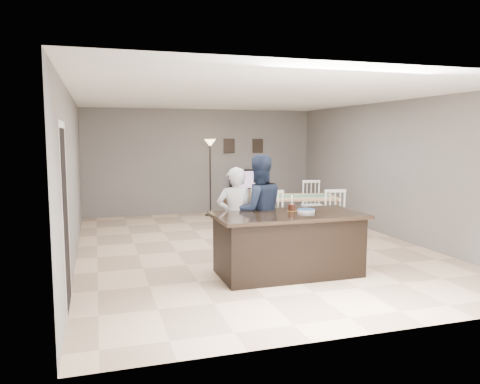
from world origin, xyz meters
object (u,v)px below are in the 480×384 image
object	(u,v)px
tv_console	(248,201)
plate_stack	(306,210)
television	(247,179)
birthday_cake	(292,207)
floor_lamp	(210,157)
dining_table	(294,203)
woman	(235,218)
kitchen_island	(288,244)
man	(258,211)

from	to	relation	value
tv_console	plate_stack	distance (m)	5.62
television	birthday_cake	bearing A→B (deg)	78.98
floor_lamp	dining_table	bearing A→B (deg)	-69.06
woman	kitchen_island	bearing A→B (deg)	150.03
plate_stack	dining_table	xyz separation A→B (m)	(0.89, 2.47, -0.26)
tv_console	birthday_cake	xyz separation A→B (m)	(-1.06, -5.37, 0.65)
plate_stack	birthday_cake	bearing A→B (deg)	141.12
birthday_cake	dining_table	size ratio (longest dim) A/B	0.10
woman	man	bearing A→B (deg)	-169.14
tv_console	floor_lamp	bearing A→B (deg)	-167.80
television	man	distance (m)	5.30
woman	floor_lamp	world-z (taller)	floor_lamp
kitchen_island	birthday_cake	xyz separation A→B (m)	(0.14, 0.20, 0.50)
dining_table	man	bearing A→B (deg)	-114.37
kitchen_island	plate_stack	world-z (taller)	plate_stack
woman	plate_stack	xyz separation A→B (m)	(0.95, -0.49, 0.15)
television	dining_table	distance (m)	3.12
kitchen_island	plate_stack	xyz separation A→B (m)	(0.31, 0.06, 0.47)
woman	floor_lamp	bearing A→B (deg)	-88.17
television	birthday_cake	size ratio (longest dim) A/B	4.03
kitchen_island	tv_console	distance (m)	5.70
kitchen_island	man	xyz separation A→B (m)	(-0.26, 0.55, 0.41)
kitchen_island	woman	xyz separation A→B (m)	(-0.64, 0.55, 0.32)
dining_table	floor_lamp	xyz separation A→B (m)	(-1.07, 2.81, 0.84)
television	man	xyz separation A→B (m)	(-1.46, -5.09, 0.00)
floor_lamp	television	bearing A→B (deg)	15.72
man	woman	bearing A→B (deg)	1.33
kitchen_island	floor_lamp	xyz separation A→B (m)	(0.13, 5.34, 1.05)
tv_console	man	bearing A→B (deg)	-106.25
woman	plate_stack	size ratio (longest dim) A/B	5.79
birthday_cake	plate_stack	bearing A→B (deg)	-38.88
kitchen_island	tv_console	world-z (taller)	kitchen_island
man	birthday_cake	bearing A→B (deg)	139.97
tv_console	man	distance (m)	5.26
man	plate_stack	bearing A→B (deg)	140.69
plate_stack	man	bearing A→B (deg)	139.36
man	birthday_cake	distance (m)	0.54
man	plate_stack	world-z (taller)	man
tv_console	television	bearing A→B (deg)	90.00
man	plate_stack	xyz separation A→B (m)	(0.57, -0.49, 0.06)
woman	man	distance (m)	0.38
plate_stack	television	bearing A→B (deg)	80.93
kitchen_island	woman	distance (m)	0.90
television	woman	world-z (taller)	woman
floor_lamp	man	bearing A→B (deg)	-94.64
tv_console	dining_table	distance (m)	3.06
tv_console	man	size ratio (longest dim) A/B	0.69
kitchen_island	birthday_cake	bearing A→B (deg)	54.43
woman	floor_lamp	size ratio (longest dim) A/B	0.80
kitchen_island	television	bearing A→B (deg)	77.99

